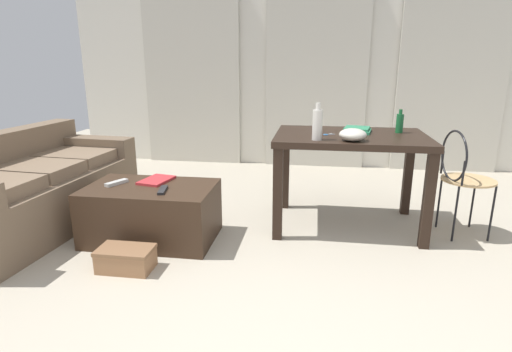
# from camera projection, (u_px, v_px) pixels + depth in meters

# --- Properties ---
(ground_plane) EXTENTS (9.04, 9.04, 0.00)m
(ground_plane) POSITION_uv_depth(u_px,v_px,m) (308.00, 233.00, 3.25)
(ground_plane) COLOR #B2A893
(wall_back) EXTENTS (6.20, 0.10, 2.60)m
(wall_back) POSITION_uv_depth(u_px,v_px,m) (317.00, 62.00, 5.07)
(wall_back) COLOR silver
(wall_back) RESTS_ON ground
(curtains) EXTENTS (4.41, 0.03, 2.33)m
(curtains) POSITION_uv_depth(u_px,v_px,m) (316.00, 74.00, 5.03)
(curtains) COLOR beige
(curtains) RESTS_ON ground
(couch) EXTENTS (0.98, 1.84, 0.76)m
(couch) POSITION_uv_depth(u_px,v_px,m) (31.00, 190.00, 3.33)
(couch) COLOR brown
(couch) RESTS_ON ground
(coffee_table) EXTENTS (0.95, 0.59, 0.42)m
(coffee_table) POSITION_uv_depth(u_px,v_px,m) (152.00, 213.00, 3.10)
(coffee_table) COLOR #382619
(coffee_table) RESTS_ON ground
(craft_table) EXTENTS (1.17, 0.81, 0.76)m
(craft_table) POSITION_uv_depth(u_px,v_px,m) (350.00, 148.00, 3.24)
(craft_table) COLOR black
(craft_table) RESTS_ON ground
(wire_chair) EXTENTS (0.39, 0.41, 0.83)m
(wire_chair) POSITION_uv_depth(u_px,v_px,m) (461.00, 171.00, 3.10)
(wire_chair) COLOR tan
(wire_chair) RESTS_ON ground
(bottle_near) EXTENTS (0.06, 0.06, 0.19)m
(bottle_near) POSITION_uv_depth(u_px,v_px,m) (400.00, 123.00, 3.26)
(bottle_near) COLOR #195B2D
(bottle_near) RESTS_ON craft_table
(bottle_far) EXTENTS (0.07, 0.07, 0.27)m
(bottle_far) POSITION_uv_depth(u_px,v_px,m) (317.00, 124.00, 2.96)
(bottle_far) COLOR beige
(bottle_far) RESTS_ON craft_table
(bowl) EXTENTS (0.20, 0.20, 0.09)m
(bowl) POSITION_uv_depth(u_px,v_px,m) (353.00, 135.00, 2.94)
(bowl) COLOR beige
(bowl) RESTS_ON craft_table
(book_stack) EXTENTS (0.24, 0.27, 0.04)m
(book_stack) POSITION_uv_depth(u_px,v_px,m) (357.00, 130.00, 3.31)
(book_stack) COLOR #2D7F56
(book_stack) RESTS_ON craft_table
(scissors) EXTENTS (0.09, 0.08, 0.00)m
(scissors) POSITION_uv_depth(u_px,v_px,m) (328.00, 134.00, 3.20)
(scissors) COLOR #9EA0A5
(scissors) RESTS_ON craft_table
(tv_remote_primary) EXTENTS (0.08, 0.19, 0.02)m
(tv_remote_primary) POSITION_uv_depth(u_px,v_px,m) (163.00, 190.00, 2.93)
(tv_remote_primary) COLOR #232326
(tv_remote_primary) RESTS_ON coffee_table
(tv_remote_secondary) EXTENTS (0.13, 0.19, 0.02)m
(tv_remote_secondary) POSITION_uv_depth(u_px,v_px,m) (117.00, 183.00, 3.10)
(tv_remote_secondary) COLOR #B7B7B2
(tv_remote_secondary) RESTS_ON coffee_table
(magazine) EXTENTS (0.24, 0.31, 0.02)m
(magazine) POSITION_uv_depth(u_px,v_px,m) (156.00, 180.00, 3.17)
(magazine) COLOR red
(magazine) RESTS_ON coffee_table
(shoebox) EXTENTS (0.36, 0.21, 0.15)m
(shoebox) POSITION_uv_depth(u_px,v_px,m) (126.00, 259.00, 2.67)
(shoebox) COLOR #996B47
(shoebox) RESTS_ON ground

